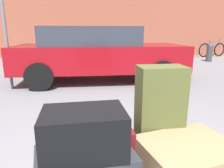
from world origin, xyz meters
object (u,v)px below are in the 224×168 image
at_px(bicycle_leaning, 212,50).
at_px(bollard_kerb_mid, 178,54).
at_px(suitcase_olive_rear_right, 159,112).
at_px(suitcase_tan_stacked_top, 188,162).
at_px(duffel_bag_black_topmost_pile, 84,132).
at_px(bollard_kerb_far, 209,54).
at_px(parked_car, 98,53).
at_px(no_parking_sign, 4,19).
at_px(duffel_bag_maroon_front_right, 88,147).
at_px(bollard_kerb_near, 150,55).

xyz_separation_m(bicycle_leaning, bollard_kerb_mid, (-2.68, -1.74, -0.03)).
xyz_separation_m(suitcase_olive_rear_right, suitcase_tan_stacked_top, (0.09, -0.32, -0.22)).
xyz_separation_m(duffel_bag_black_topmost_pile, bollard_kerb_mid, (3.91, 7.64, -0.43)).
distance_m(suitcase_tan_stacked_top, bollard_kerb_far, 8.92).
height_order(suitcase_olive_rear_right, parked_car, parked_car).
bearing_deg(bollard_kerb_mid, no_parking_sign, -146.57).
height_order(duffel_bag_black_topmost_pile, bicycle_leaning, bicycle_leaning).
relative_size(suitcase_olive_rear_right, no_parking_sign, 0.28).
bearing_deg(bicycle_leaning, bollard_kerb_mid, -146.92).
distance_m(suitcase_olive_rear_right, duffel_bag_black_topmost_pile, 0.70).
distance_m(duffel_bag_maroon_front_right, bollard_kerb_near, 7.78).
xyz_separation_m(bollard_kerb_near, no_parking_sign, (-4.43, -3.75, 1.23)).
relative_size(suitcase_olive_rear_right, bollard_kerb_mid, 1.04).
distance_m(parked_car, bollard_kerb_far, 6.01).
relative_size(suitcase_tan_stacked_top, bollard_kerb_near, 0.85).
xyz_separation_m(duffel_bag_black_topmost_pile, parked_car, (0.29, 4.49, -0.01)).
distance_m(bollard_kerb_mid, no_parking_sign, 6.92).
distance_m(bollard_kerb_near, bollard_kerb_mid, 1.26).
relative_size(bollard_kerb_near, bollard_kerb_mid, 1.00).
bearing_deg(bicycle_leaning, parked_car, -142.16).
distance_m(duffel_bag_black_topmost_pile, bollard_kerb_mid, 8.60).
height_order(suitcase_olive_rear_right, bicycle_leaning, suitcase_olive_rear_right).
bearing_deg(bicycle_leaning, bollard_kerb_far, -124.54).
bearing_deg(suitcase_olive_rear_right, no_parking_sign, 121.62).
bearing_deg(no_parking_sign, suitcase_olive_rear_right, -56.18).
xyz_separation_m(duffel_bag_maroon_front_right, no_parking_sign, (-1.79, 3.56, 1.08)).
height_order(duffel_bag_maroon_front_right, bollard_kerb_near, bollard_kerb_near).
bearing_deg(bollard_kerb_near, suitcase_olive_rear_right, -106.14).
bearing_deg(bicycle_leaning, bollard_kerb_near, -156.11).
distance_m(duffel_bag_black_topmost_pile, parked_car, 4.50).
height_order(suitcase_tan_stacked_top, bicycle_leaning, bicycle_leaning).
bearing_deg(no_parking_sign, duffel_bag_black_topmost_pile, -65.52).
bearing_deg(bollard_kerb_far, bollard_kerb_near, 180.00).
distance_m(bicycle_leaning, bollard_kerb_near, 4.30).
relative_size(bicycle_leaning, bollard_kerb_far, 2.53).
xyz_separation_m(duffel_bag_maroon_front_right, duffel_bag_black_topmost_pile, (-0.02, -0.33, 0.29)).
bearing_deg(suitcase_olive_rear_right, bollard_kerb_far, 54.07).
bearing_deg(bicycle_leaning, suitcase_tan_stacked_top, -122.56).
height_order(parked_car, bollard_kerb_far, parked_car).
relative_size(bicycle_leaning, bollard_kerb_near, 2.53).
relative_size(duffel_bag_black_topmost_pile, no_parking_sign, 0.17).
height_order(duffel_bag_maroon_front_right, bollard_kerb_mid, bollard_kerb_mid).
bearing_deg(duffel_bag_maroon_front_right, parked_car, 81.24).
relative_size(duffel_bag_maroon_front_right, bollard_kerb_mid, 0.90).
bearing_deg(duffel_bag_maroon_front_right, suitcase_olive_rear_right, 3.23).
xyz_separation_m(duffel_bag_maroon_front_right, suitcase_olive_rear_right, (0.55, 0.08, 0.21)).
bearing_deg(bollard_kerb_mid, suitcase_olive_rear_right, -114.86).
distance_m(suitcase_tan_stacked_top, bicycle_leaning, 11.03).
bearing_deg(no_parking_sign, parked_car, 16.25).
bearing_deg(bicycle_leaning, suitcase_olive_rear_right, -123.88).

